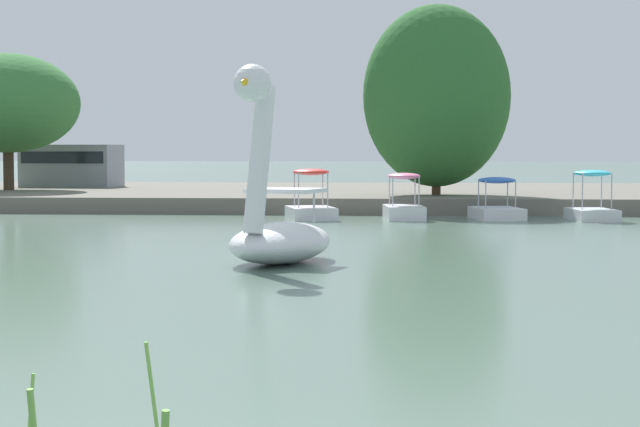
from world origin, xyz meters
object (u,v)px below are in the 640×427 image
object	(u,v)px
tree_sapling_by_fence	(7,103)
pedal_boat_pink	(404,205)
pedal_boat_cyan	(592,205)
tree_willow_overhanging	(437,96)
parked_van	(72,164)
pedal_boat_red	(311,205)
swan_boat	(277,224)
pedal_boat_blue	(497,207)

from	to	relation	value
tree_sapling_by_fence	pedal_boat_pink	bearing A→B (deg)	-29.26
pedal_boat_cyan	tree_sapling_by_fence	xyz separation A→B (m)	(-22.05, 9.10, 3.62)
pedal_boat_pink	tree_sapling_by_fence	bearing A→B (deg)	150.74
tree_willow_overhanging	parked_van	bearing A→B (deg)	153.55
pedal_boat_red	pedal_boat_cyan	bearing A→B (deg)	0.36
tree_willow_overhanging	tree_sapling_by_fence	world-z (taller)	tree_willow_overhanging
pedal_boat_cyan	pedal_boat_pink	bearing A→B (deg)	179.89
pedal_boat_pink	parked_van	bearing A→B (deg)	138.16
pedal_boat_cyan	swan_boat	bearing A→B (deg)	-121.10
pedal_boat_pink	pedal_boat_red	bearing A→B (deg)	-178.71
tree_willow_overhanging	pedal_boat_red	bearing A→B (deg)	-127.00
swan_boat	pedal_boat_cyan	xyz separation A→B (m)	(8.19, 13.58, -0.27)
pedal_boat_red	pedal_boat_pink	bearing A→B (deg)	1.29
swan_boat	pedal_boat_red	size ratio (longest dim) A/B	1.50
swan_boat	pedal_boat_red	world-z (taller)	swan_boat
tree_sapling_by_fence	pedal_boat_cyan	bearing A→B (deg)	-22.44
pedal_boat_red	tree_sapling_by_fence	world-z (taller)	tree_sapling_by_fence
pedal_boat_cyan	tree_willow_overhanging	xyz separation A→B (m)	(-4.66, 5.38, 3.65)
pedal_boat_pink	pedal_boat_red	world-z (taller)	pedal_boat_red
pedal_boat_cyan	pedal_boat_blue	distance (m)	2.92
pedal_boat_cyan	pedal_boat_blue	world-z (taller)	pedal_boat_cyan
tree_sapling_by_fence	pedal_boat_red	bearing A→B (deg)	-34.57
pedal_boat_pink	tree_willow_overhanging	size ratio (longest dim) A/B	0.33
pedal_boat_blue	tree_sapling_by_fence	bearing A→B (deg)	155.24
pedal_boat_blue	pedal_boat_red	size ratio (longest dim) A/B	0.95
pedal_boat_red	tree_willow_overhanging	world-z (taller)	tree_willow_overhanging
pedal_boat_cyan	pedal_boat_pink	size ratio (longest dim) A/B	0.96
pedal_boat_cyan	tree_willow_overhanging	bearing A→B (deg)	130.90
tree_willow_overhanging	swan_boat	bearing A→B (deg)	-100.55
tree_sapling_by_fence	parked_van	xyz separation A→B (m)	(1.29, 4.28, -2.53)
pedal_boat_blue	pedal_boat_red	xyz separation A→B (m)	(-5.85, -0.33, 0.04)
swan_boat	pedal_boat_blue	bearing A→B (deg)	69.11
pedal_boat_blue	parked_van	bearing A→B (deg)	143.71
tree_sapling_by_fence	parked_van	size ratio (longest dim) A/B	1.63
pedal_boat_pink	tree_sapling_by_fence	world-z (taller)	tree_sapling_by_fence
swan_boat	pedal_boat_pink	xyz separation A→B (m)	(2.37, 13.59, -0.32)
pedal_boat_blue	parked_van	size ratio (longest dim) A/B	0.52
pedal_boat_pink	tree_willow_overhanging	xyz separation A→B (m)	(1.16, 5.37, 3.71)
pedal_boat_pink	tree_willow_overhanging	world-z (taller)	tree_willow_overhanging
parked_van	tree_willow_overhanging	bearing A→B (deg)	-26.45
parked_van	tree_sapling_by_fence	bearing A→B (deg)	-106.72
swan_boat	tree_sapling_by_fence	distance (m)	26.79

